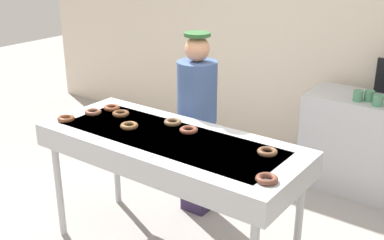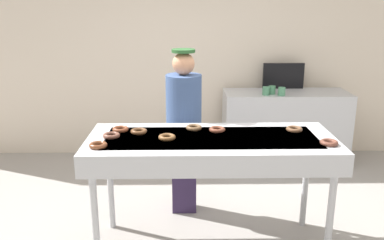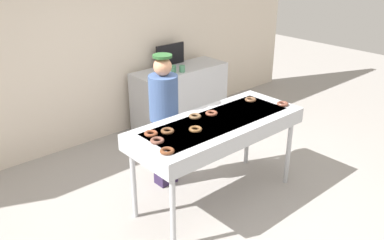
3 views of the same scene
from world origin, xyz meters
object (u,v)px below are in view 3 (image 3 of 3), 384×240
at_px(chocolate_donut_2, 283,104).
at_px(prep_counter, 180,96).
at_px(chocolate_donut_5, 250,100).
at_px(fryer_conveyor, 217,128).
at_px(chocolate_donut_6, 211,113).
at_px(paper_cup_1, 171,71).
at_px(chocolate_donut_3, 195,116).
at_px(chocolate_donut_0, 195,129).
at_px(chocolate_donut_8, 157,141).
at_px(paper_cup_2, 173,69).
at_px(chocolate_donut_4, 151,134).
at_px(paper_cup_0, 182,69).
at_px(chocolate_donut_7, 167,131).
at_px(menu_display, 170,55).
at_px(chocolate_donut_1, 167,151).
at_px(worker_baker, 164,114).

bearing_deg(chocolate_donut_2, prep_counter, 84.71).
relative_size(chocolate_donut_2, chocolate_donut_5, 1.00).
bearing_deg(fryer_conveyor, chocolate_donut_6, 69.53).
bearing_deg(paper_cup_1, chocolate_donut_6, -114.17).
relative_size(chocolate_donut_3, chocolate_donut_6, 1.00).
relative_size(chocolate_donut_0, chocolate_donut_3, 1.00).
height_order(chocolate_donut_8, paper_cup_2, paper_cup_2).
relative_size(chocolate_donut_4, chocolate_donut_6, 1.00).
bearing_deg(paper_cup_0, chocolate_donut_0, -126.65).
relative_size(chocolate_donut_0, chocolate_donut_4, 1.00).
distance_m(chocolate_donut_2, chocolate_donut_7, 1.53).
bearing_deg(paper_cup_1, paper_cup_0, -9.54).
distance_m(fryer_conveyor, menu_display, 2.45).
xyz_separation_m(prep_counter, paper_cup_2, (-0.22, -0.10, 0.53)).
height_order(chocolate_donut_1, chocolate_donut_7, same).
bearing_deg(chocolate_donut_6, chocolate_donut_1, -157.94).
xyz_separation_m(fryer_conveyor, chocolate_donut_4, (-0.76, 0.18, 0.11)).
xyz_separation_m(chocolate_donut_0, menu_display, (1.45, 2.23, 0.10)).
bearing_deg(chocolate_donut_3, worker_baker, 101.07).
height_order(worker_baker, paper_cup_1, worker_baker).
xyz_separation_m(fryer_conveyor, chocolate_donut_3, (-0.14, 0.21, 0.11)).
relative_size(chocolate_donut_5, paper_cup_0, 1.35).
bearing_deg(paper_cup_2, chocolate_donut_1, -130.22).
bearing_deg(chocolate_donut_6, paper_cup_2, 64.18).
relative_size(chocolate_donut_0, paper_cup_1, 1.35).
relative_size(paper_cup_2, menu_display, 0.19).
distance_m(chocolate_donut_1, chocolate_donut_3, 0.85).
bearing_deg(chocolate_donut_6, chocolate_donut_7, -176.57).
bearing_deg(worker_baker, chocolate_donut_6, 102.76).
xyz_separation_m(chocolate_donut_3, chocolate_donut_8, (-0.67, -0.20, 0.00)).
xyz_separation_m(chocolate_donut_4, paper_cup_2, (1.64, 1.67, -0.02)).
xyz_separation_m(chocolate_donut_6, paper_cup_0, (0.92, 1.60, -0.02)).
bearing_deg(chocolate_donut_2, chocolate_donut_4, 167.33).
distance_m(paper_cup_0, paper_cup_1, 0.19).
distance_m(fryer_conveyor, chocolate_donut_4, 0.79).
distance_m(chocolate_donut_2, prep_counter, 2.22).
height_order(paper_cup_0, menu_display, menu_display).
bearing_deg(chocolate_donut_1, paper_cup_2, 49.78).
bearing_deg(worker_baker, fryer_conveyor, 92.20).
relative_size(chocolate_donut_3, worker_baker, 0.08).
bearing_deg(fryer_conveyor, paper_cup_0, 60.88).
distance_m(chocolate_donut_3, chocolate_donut_4, 0.63).
bearing_deg(chocolate_donut_2, chocolate_donut_6, 157.24).
height_order(chocolate_donut_5, chocolate_donut_8, same).
height_order(chocolate_donut_2, worker_baker, worker_baker).
xyz_separation_m(chocolate_donut_8, paper_cup_0, (1.79, 1.74, -0.02)).
bearing_deg(paper_cup_0, fryer_conveyor, -119.12).
bearing_deg(chocolate_donut_8, chocolate_donut_7, 26.77).
xyz_separation_m(chocolate_donut_1, prep_counter, (1.96, 2.17, -0.55)).
xyz_separation_m(chocolate_donut_3, paper_cup_1, (0.93, 1.57, -0.02)).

